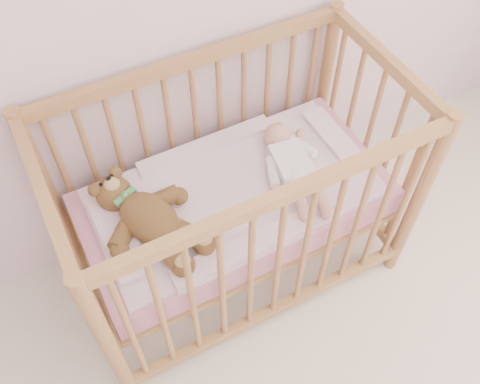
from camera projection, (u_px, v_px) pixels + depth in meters
crib at (234, 201)px, 2.16m from camera, size 1.36×0.76×1.00m
mattress at (234, 203)px, 2.18m from camera, size 1.22×0.62×0.13m
blanket at (234, 192)px, 2.12m from camera, size 1.10×0.58×0.06m
baby at (291, 161)px, 2.11m from camera, size 0.32×0.54×0.12m
teddy_bear at (149, 218)px, 1.94m from camera, size 0.58×0.66×0.15m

